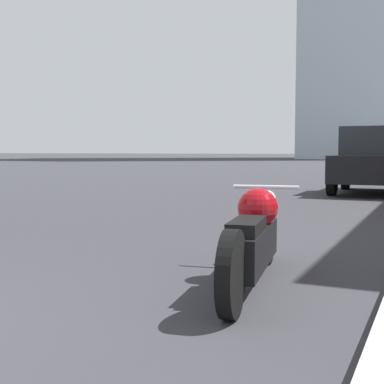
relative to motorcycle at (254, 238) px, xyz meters
The scene contains 2 objects.
motorcycle is the anchor object (origin of this frame).
parked_car_black 10.27m from the motorcycle, 90.81° to the left, with size 1.99×3.85×1.69m.
Camera 1 is at (3.94, -0.81, 1.09)m, focal length 50.00 mm.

